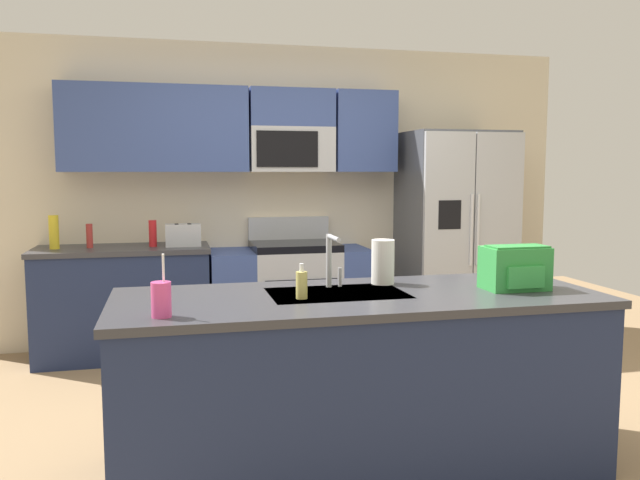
% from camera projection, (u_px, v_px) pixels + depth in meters
% --- Properties ---
extents(ground_plane, '(9.00, 9.00, 0.00)m').
position_uv_depth(ground_plane, '(348.00, 426.00, 3.79)').
color(ground_plane, '#997A56').
rests_on(ground_plane, ground).
extents(kitchen_wall_unit, '(5.20, 0.43, 2.60)m').
position_uv_depth(kitchen_wall_unit, '(268.00, 175.00, 5.62)').
color(kitchen_wall_unit, beige).
rests_on(kitchen_wall_unit, ground).
extents(back_counter, '(1.37, 0.63, 0.90)m').
position_uv_depth(back_counter, '(124.00, 302.00, 5.17)').
color(back_counter, '#1E2A4D').
rests_on(back_counter, ground).
extents(range_oven, '(1.36, 0.61, 1.10)m').
position_uv_depth(range_oven, '(290.00, 295.00, 5.49)').
color(range_oven, '#B7BABF').
rests_on(range_oven, ground).
extents(refrigerator, '(0.90, 0.76, 1.85)m').
position_uv_depth(refrigerator, '(455.00, 236.00, 5.70)').
color(refrigerator, '#4C4F54').
rests_on(refrigerator, ground).
extents(island_counter, '(2.41, 0.91, 0.90)m').
position_uv_depth(island_counter, '(358.00, 381.00, 3.22)').
color(island_counter, '#1E2A4D').
rests_on(island_counter, ground).
extents(toaster, '(0.28, 0.16, 0.18)m').
position_uv_depth(toaster, '(183.00, 235.00, 5.17)').
color(toaster, '#B7BABF').
rests_on(toaster, back_counter).
extents(pepper_mill, '(0.05, 0.05, 0.19)m').
position_uv_depth(pepper_mill, '(89.00, 236.00, 5.05)').
color(pepper_mill, '#B2332D').
rests_on(pepper_mill, back_counter).
extents(bottle_red, '(0.06, 0.06, 0.21)m').
position_uv_depth(bottle_red, '(153.00, 233.00, 5.14)').
color(bottle_red, red).
rests_on(bottle_red, back_counter).
extents(bottle_yellow, '(0.08, 0.08, 0.26)m').
position_uv_depth(bottle_yellow, '(54.00, 232.00, 4.98)').
color(bottle_yellow, yellow).
rests_on(bottle_yellow, back_counter).
extents(sink_faucet, '(0.08, 0.21, 0.28)m').
position_uv_depth(sink_faucet, '(331.00, 256.00, 3.32)').
color(sink_faucet, '#B7BABF').
rests_on(sink_faucet, island_counter).
extents(drink_cup_pink, '(0.08, 0.08, 0.27)m').
position_uv_depth(drink_cup_pink, '(161.00, 299.00, 2.66)').
color(drink_cup_pink, '#EA4C93').
rests_on(drink_cup_pink, island_counter).
extents(soap_dispenser, '(0.06, 0.06, 0.17)m').
position_uv_depth(soap_dispenser, '(302.00, 285.00, 3.05)').
color(soap_dispenser, '#D8CC66').
rests_on(soap_dispenser, island_counter).
extents(paper_towel_roll, '(0.12, 0.12, 0.24)m').
position_uv_depth(paper_towel_roll, '(383.00, 262.00, 3.45)').
color(paper_towel_roll, white).
rests_on(paper_towel_roll, island_counter).
extents(backpack, '(0.32, 0.22, 0.23)m').
position_uv_depth(backpack, '(515.00, 267.00, 3.28)').
color(backpack, green).
rests_on(backpack, island_counter).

